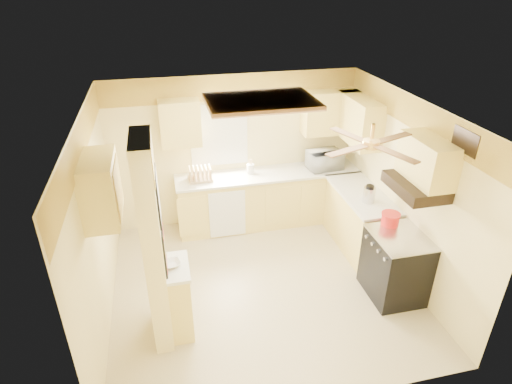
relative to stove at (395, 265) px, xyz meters
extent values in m
plane|color=#CEBB8F|center=(-1.67, 0.55, -0.46)|extent=(4.00, 4.00, 0.00)
plane|color=white|center=(-1.67, 0.55, 2.04)|extent=(4.00, 4.00, 0.00)
plane|color=#F5E195|center=(-1.67, 2.45, 0.79)|extent=(4.00, 0.00, 4.00)
plane|color=#F5E195|center=(-1.67, -1.35, 0.79)|extent=(4.00, 0.00, 4.00)
plane|color=#F5E195|center=(-3.67, 0.55, 0.79)|extent=(0.00, 3.80, 3.80)
plane|color=#F5E195|center=(0.33, 0.55, 0.79)|extent=(0.00, 3.80, 3.80)
cube|color=#FFDF4B|center=(-1.67, 2.43, 1.84)|extent=(4.00, 0.02, 0.40)
cube|color=#F5E195|center=(-3.02, 0.00, 0.79)|extent=(0.20, 0.70, 2.50)
cube|color=#FBEA7A|center=(-2.80, 0.00, -0.01)|extent=(0.25, 0.55, 0.90)
cube|color=silver|center=(-2.80, 0.00, 0.46)|extent=(0.28, 0.58, 0.04)
cube|color=#FBEA7A|center=(-1.17, 2.15, -0.01)|extent=(3.00, 0.60, 0.90)
cube|color=#FBEA7A|center=(0.03, 1.15, -0.01)|extent=(0.60, 1.40, 0.90)
cube|color=silver|center=(-1.17, 2.14, 0.46)|extent=(3.04, 0.64, 0.04)
cube|color=silver|center=(0.02, 1.15, 0.46)|extent=(0.64, 1.44, 0.04)
cube|color=white|center=(-1.92, 1.84, -0.03)|extent=(0.58, 0.02, 0.80)
cube|color=white|center=(-1.92, 2.44, 1.09)|extent=(0.92, 0.02, 1.02)
cube|color=white|center=(-1.92, 2.44, 1.09)|extent=(0.80, 0.02, 0.90)
cube|color=#FBEA7A|center=(-2.52, 2.27, 1.39)|extent=(0.60, 0.35, 0.70)
cube|color=#FBEA7A|center=(-0.12, 2.27, 1.39)|extent=(0.90, 0.35, 0.70)
cube|color=#FBEA7A|center=(0.16, 1.80, 1.39)|extent=(0.35, 1.00, 0.70)
cube|color=#FBEA7A|center=(-3.49, 0.30, 1.39)|extent=(0.35, 0.75, 0.70)
cube|color=#FBEA7A|center=(0.16, 0.00, 1.49)|extent=(0.35, 0.76, 0.52)
cube|color=black|center=(0.00, 0.00, -0.01)|extent=(0.65, 0.76, 0.90)
cube|color=silver|center=(0.00, 0.00, 0.44)|extent=(0.66, 0.77, 0.02)
cylinder|color=silver|center=(-0.33, -0.25, 0.34)|extent=(0.03, 0.05, 0.05)
cylinder|color=silver|center=(-0.33, -0.08, 0.34)|extent=(0.03, 0.05, 0.05)
cylinder|color=silver|center=(-0.33, 0.08, 0.34)|extent=(0.03, 0.05, 0.05)
cylinder|color=silver|center=(-0.33, 0.25, 0.34)|extent=(0.03, 0.05, 0.05)
cube|color=black|center=(0.07, 0.00, 1.16)|extent=(0.50, 0.76, 0.14)
cube|color=black|center=(-2.91, 0.00, 1.39)|extent=(0.02, 0.42, 0.57)
cube|color=white|center=(-2.90, 0.00, 1.39)|extent=(0.01, 0.37, 0.52)
cube|color=black|center=(-2.91, 0.00, 0.74)|extent=(0.02, 0.42, 0.57)
cube|color=yellow|center=(-2.90, 0.00, 0.74)|extent=(0.01, 0.37, 0.52)
cube|color=brown|center=(-1.57, 1.05, 2.00)|extent=(1.35, 0.95, 0.06)
cube|color=white|center=(-1.57, 1.05, 1.97)|extent=(1.15, 0.75, 0.02)
cylinder|color=gold|center=(-0.67, -0.15, 1.96)|extent=(0.04, 0.04, 0.16)
cylinder|color=gold|center=(-0.67, -0.15, 1.82)|extent=(0.18, 0.18, 0.08)
cube|color=brown|center=(-0.37, -0.04, 1.82)|extent=(0.55, 0.28, 0.01)
cube|color=brown|center=(-0.78, 0.15, 1.82)|extent=(0.28, 0.55, 0.01)
cube|color=brown|center=(-0.97, -0.26, 1.82)|extent=(0.55, 0.28, 0.01)
cube|color=brown|center=(-0.56, -0.45, 1.82)|extent=(0.28, 0.55, 0.01)
cube|color=black|center=(0.31, -0.35, 1.84)|extent=(0.02, 0.40, 0.25)
imported|color=white|center=(-0.22, 2.11, 0.63)|extent=(0.59, 0.43, 0.31)
imported|color=white|center=(-2.85, 0.02, 0.50)|extent=(0.25, 0.25, 0.05)
cylinder|color=red|center=(0.00, 0.30, 0.53)|extent=(0.23, 0.23, 0.15)
cylinder|color=red|center=(0.00, 0.30, 0.61)|extent=(0.25, 0.25, 0.02)
cylinder|color=silver|center=(-0.02, 0.89, 0.59)|extent=(0.17, 0.17, 0.23)
cylinder|color=black|center=(-0.02, 0.89, 0.72)|extent=(0.11, 0.11, 0.03)
cube|color=tan|center=(-2.29, 2.13, 0.50)|extent=(0.38, 0.29, 0.04)
cube|color=tan|center=(-2.44, 2.13, 0.59)|extent=(0.02, 0.25, 0.21)
cube|color=tan|center=(-2.38, 2.13, 0.59)|extent=(0.02, 0.25, 0.21)
cube|color=tan|center=(-2.32, 2.13, 0.59)|extent=(0.02, 0.25, 0.21)
cube|color=tan|center=(-2.25, 2.13, 0.59)|extent=(0.02, 0.25, 0.21)
cube|color=tan|center=(-2.19, 2.13, 0.59)|extent=(0.02, 0.25, 0.21)
cube|color=tan|center=(-2.13, 2.13, 0.59)|extent=(0.02, 0.25, 0.21)
cylinder|color=white|center=(-2.38, 2.13, 0.59)|extent=(0.01, 0.21, 0.21)
cylinder|color=white|center=(-2.25, 2.13, 0.59)|extent=(0.01, 0.21, 0.21)
cylinder|color=white|center=(-1.46, 2.20, 0.56)|extent=(0.12, 0.12, 0.15)
cylinder|color=tan|center=(-1.44, 2.20, 0.60)|extent=(0.01, 0.01, 0.24)
cylinder|color=tan|center=(-1.46, 2.22, 0.60)|extent=(0.01, 0.01, 0.24)
cylinder|color=tan|center=(-1.48, 2.20, 0.60)|extent=(0.01, 0.01, 0.24)
cylinder|color=tan|center=(-1.46, 2.18, 0.60)|extent=(0.01, 0.01, 0.24)
camera|label=1|loc=(-2.79, -3.97, 3.47)|focal=30.00mm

